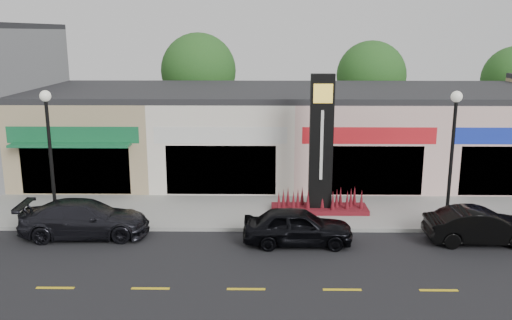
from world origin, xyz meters
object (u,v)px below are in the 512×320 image
object	(u,v)px
car_black_conv	(480,226)
lamp_west_near	(50,144)
pylon_sign	(321,164)
car_dark_sedan	(85,219)
car_black_sedan	(298,226)
lamp_east_near	(453,145)

from	to	relation	value
car_black_conv	lamp_west_near	bearing A→B (deg)	85.21
pylon_sign	car_dark_sedan	size ratio (longest dim) A/B	1.21
car_black_sedan	car_black_conv	xyz separation A→B (m)	(6.93, 0.18, -0.03)
lamp_east_near	car_black_conv	xyz separation A→B (m)	(0.76, -1.56, -2.80)
lamp_east_near	car_dark_sedan	size ratio (longest dim) A/B	1.11
car_black_sedan	lamp_east_near	bearing A→B (deg)	-74.52
lamp_east_near	pylon_sign	world-z (taller)	pylon_sign
car_black_conv	car_dark_sedan	bearing A→B (deg)	88.57
pylon_sign	car_black_sedan	distance (m)	3.96
pylon_sign	car_dark_sedan	distance (m)	9.96
lamp_west_near	car_dark_sedan	bearing A→B (deg)	-33.89
pylon_sign	car_black_conv	bearing A→B (deg)	-29.45
lamp_east_near	car_black_sedan	distance (m)	6.98
lamp_east_near	pylon_sign	bearing A→B (deg)	161.25
pylon_sign	car_black_sedan	xyz separation A→B (m)	(-1.17, -3.44, -1.57)
car_dark_sedan	car_black_conv	size ratio (longest dim) A/B	1.21
pylon_sign	car_black_conv	size ratio (longest dim) A/B	1.47
lamp_east_near	pylon_sign	distance (m)	5.42
car_dark_sedan	car_black_sedan	bearing A→B (deg)	-97.68
lamp_east_near	pylon_sign	size ratio (longest dim) A/B	0.91
car_black_sedan	car_black_conv	bearing A→B (deg)	-88.75
pylon_sign	car_black_conv	distance (m)	6.81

